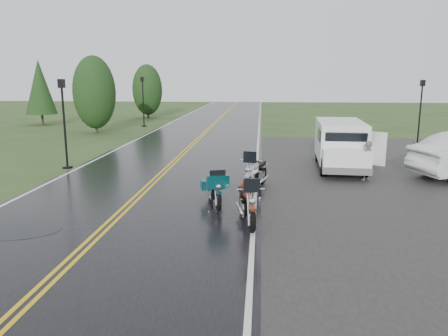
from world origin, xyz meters
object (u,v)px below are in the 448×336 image
Objects in this scene: motorcycle_teal at (218,193)px; lamp_post_near_left at (64,124)px; lamp_post_far_left at (143,102)px; lamp_post_far_right at (420,112)px; motorcycle_silver at (249,176)px; van_white at (324,151)px; motorcycle_red at (252,209)px; person_at_van at (366,161)px.

motorcycle_teal is 0.53× the size of lamp_post_near_left.
lamp_post_far_right is (18.49, -7.96, -0.10)m from lamp_post_far_left.
van_white is at bearing 64.21° from motorcycle_silver.
lamp_post_near_left is (-10.77, 0.72, 0.89)m from van_white.
lamp_post_far_right is (9.34, 15.93, 1.22)m from motorcycle_red.
person_at_van is at bearing 26.03° from motorcycle_teal.
motorcycle_teal is at bearing 110.36° from motorcycle_red.
motorcycle_teal is at bearing -101.00° from motorcycle_silver.
person_at_van is 22.17m from lamp_post_far_left.
lamp_post_near_left is at bearing -154.17° from lamp_post_far_right.
motorcycle_teal is 1.90m from motorcycle_silver.
motorcycle_red is at bearing -72.43° from motorcycle_silver.
lamp_post_far_left reaches higher than motorcycle_silver.
motorcycle_teal is (-1.00, 1.70, -0.07)m from motorcycle_red.
lamp_post_near_left is (-8.10, 7.49, 1.25)m from motorcycle_red.
lamp_post_far_right is at bearing 57.51° from van_white.
person_at_van is at bearing -53.04° from lamp_post_far_left.
lamp_post_far_right is at bearing -23.30° from lamp_post_far_left.
motorcycle_red is 11.11m from lamp_post_near_left.
lamp_post_near_left reaches higher than van_white.
lamp_post_far_left is at bearing 100.97° from motorcycle_red.
motorcycle_red is 1.98m from motorcycle_teal.
van_white is (2.85, 3.36, 0.31)m from motorcycle_silver.
lamp_post_far_left is (-13.31, 17.68, 1.23)m from person_at_van.
motorcycle_red is at bearing -107.94° from van_white.
motorcycle_silver is (0.82, 1.71, 0.12)m from motorcycle_teal.
lamp_post_near_left is 16.44m from lamp_post_far_left.
motorcycle_silver is 0.61× the size of lamp_post_far_left.
motorcycle_red is 0.93× the size of motorcycle_silver.
lamp_post_far_left reaches higher than lamp_post_far_right.
motorcycle_red is at bearing 11.59° from person_at_van.
lamp_post_far_right reaches higher than motorcycle_red.
person_at_van is (4.34, 2.80, 0.03)m from motorcycle_silver.
person_at_van is (4.16, 6.21, 0.08)m from motorcycle_red.
lamp_post_far_left is (-1.04, 16.40, 0.07)m from lamp_post_near_left.
person_at_van is at bearing -118.06° from lamp_post_far_right.
motorcycle_teal is 17.64m from lamp_post_far_right.
lamp_post_near_left is 0.97× the size of lamp_post_far_left.
lamp_post_near_left is (-7.10, 5.79, 1.31)m from motorcycle_teal.
motorcycle_teal is 23.68m from lamp_post_far_left.
lamp_post_near_left is 1.02× the size of lamp_post_far_right.
lamp_post_near_left is at bearing 125.72° from motorcycle_teal.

